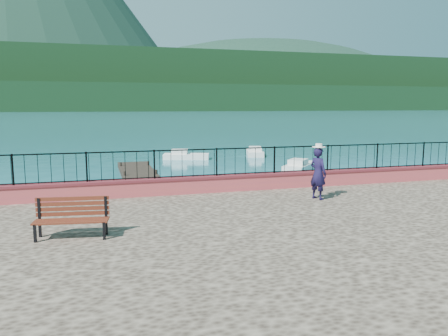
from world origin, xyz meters
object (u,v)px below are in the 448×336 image
boat_5 (255,150)px  boat_0 (115,192)px  boat_1 (271,184)px  park_bench (72,226)px  boat_2 (301,164)px  boat_4 (186,154)px  person (318,173)px

boat_5 → boat_0: bearing=157.8°
boat_0 → boat_1: (7.54, 0.00, 0.00)m
park_bench → boat_5: (13.65, 24.55, -1.08)m
boat_2 → park_bench: bearing=-177.4°
boat_0 → boat_2: same height
boat_5 → boat_4: bearing=117.4°
boat_0 → boat_1: bearing=-2.9°
boat_5 → boat_1: bearing=179.3°
boat_1 → boat_2: bearing=79.7°
park_bench → boat_1: bearing=54.9°
boat_1 → boat_4: (-1.42, 14.08, 0.00)m
person → boat_2: bearing=-46.3°
boat_0 → boat_5: same height
boat_0 → boat_1: size_ratio=1.00×
park_bench → boat_0: 9.46m
boat_1 → boat_2: size_ratio=1.10×
park_bench → boat_2: (13.55, 15.57, -1.08)m
person → boat_2: size_ratio=0.45×
person → boat_4: bearing=-21.8°
boat_1 → person: bearing=-73.9°
boat_2 → boat_5: size_ratio=0.97×
person → boat_0: 9.59m
park_bench → boat_2: bearing=57.4°
boat_2 → boat_4: bearing=81.6°
boat_1 → boat_4: same height
person → boat_5: (6.12, 22.36, -1.66)m
park_bench → boat_5: park_bench is taller
park_bench → person: size_ratio=1.01×
boat_2 → boat_4: size_ratio=1.07×
person → boat_2: 14.76m
boat_2 → boat_4: same height
person → boat_0: bearing=19.1°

